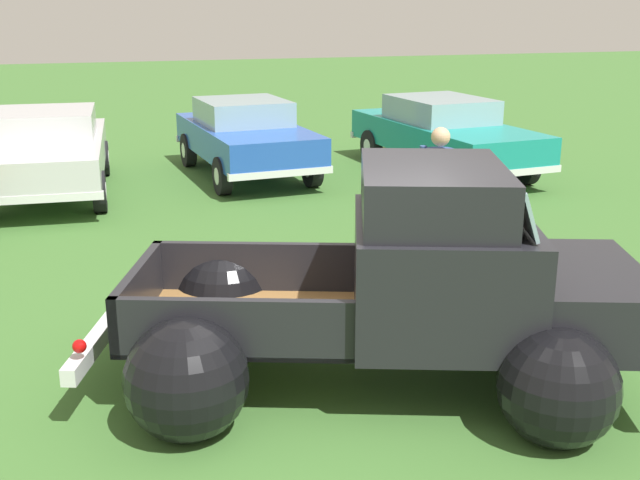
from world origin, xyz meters
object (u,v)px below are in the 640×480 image
object	(u,v)px
show_car_0	(47,149)
show_car_1	(245,135)
vintage_pickup_truck	(409,300)
show_car_2	(443,132)
spectator_1	(438,189)

from	to	relation	value
show_car_0	show_car_1	distance (m)	3.59
vintage_pickup_truck	show_car_2	size ratio (longest dim) A/B	1.03
show_car_1	spectator_1	size ratio (longest dim) A/B	2.44
show_car_1	vintage_pickup_truck	bearing A→B (deg)	-7.43
show_car_2	show_car_0	bearing A→B (deg)	-97.78
vintage_pickup_truck	spectator_1	world-z (taller)	vintage_pickup_truck
vintage_pickup_truck	spectator_1	bearing A→B (deg)	79.71
show_car_0	spectator_1	bearing A→B (deg)	43.77
vintage_pickup_truck	show_car_0	bearing A→B (deg)	130.06
vintage_pickup_truck	show_car_0	world-z (taller)	vintage_pickup_truck
show_car_0	show_car_1	size ratio (longest dim) A/B	1.07
show_car_1	spectator_1	world-z (taller)	spectator_1
vintage_pickup_truck	spectator_1	xyz separation A→B (m)	(1.56, 2.75, 0.25)
show_car_0	spectator_1	size ratio (longest dim) A/B	2.60
show_car_2	vintage_pickup_truck	bearing A→B (deg)	-32.91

